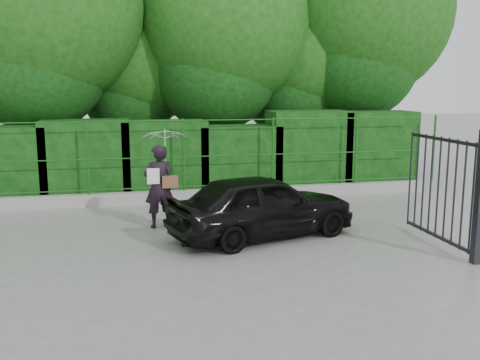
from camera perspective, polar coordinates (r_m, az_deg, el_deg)
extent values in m
plane|color=gray|center=(9.21, -5.29, -8.44)|extent=(80.00, 80.00, 0.00)
cube|color=#9E9E99|center=(13.50, -7.64, -1.80)|extent=(14.00, 0.25, 0.30)
cylinder|color=#165415|center=(13.31, -15.93, 2.32)|extent=(0.06, 0.06, 1.80)
cylinder|color=#165415|center=(13.36, -6.03, 2.68)|extent=(0.06, 0.06, 1.80)
cylinder|color=#165415|center=(13.79, 3.52, 2.96)|extent=(0.06, 0.06, 1.80)
cylinder|color=#165415|center=(14.58, 12.27, 3.14)|extent=(0.06, 0.06, 1.80)
cylinder|color=#165415|center=(15.67, 19.96, 3.24)|extent=(0.06, 0.06, 1.80)
cylinder|color=#165415|center=(13.45, -7.66, -0.75)|extent=(13.60, 0.03, 0.03)
cylinder|color=#165415|center=(13.33, -7.74, 2.41)|extent=(13.60, 0.03, 0.03)
cylinder|color=#165415|center=(13.23, -7.83, 6.28)|extent=(13.60, 0.03, 0.03)
cube|color=black|center=(14.61, -23.88, 1.52)|extent=(2.20, 1.20, 1.90)
cube|color=black|center=(14.33, -16.05, 2.11)|extent=(2.20, 1.20, 2.03)
cube|color=black|center=(14.33, -8.05, 2.32)|extent=(2.20, 1.20, 1.99)
cube|color=black|center=(14.62, -0.20, 2.26)|extent=(2.20, 1.20, 1.83)
cube|color=black|center=(15.14, 7.24, 3.17)|extent=(2.20, 1.20, 2.20)
cube|color=black|center=(15.92, 14.05, 3.22)|extent=(2.20, 1.20, 2.17)
cylinder|color=black|center=(16.00, -19.49, 7.18)|extent=(0.36, 0.36, 4.50)
sphere|color=#14470F|center=(16.11, -20.08, 16.80)|extent=(5.40, 5.40, 5.40)
cylinder|color=black|center=(17.22, -10.52, 5.68)|extent=(0.36, 0.36, 3.25)
sphere|color=#14470F|center=(17.19, -10.73, 12.17)|extent=(3.90, 3.90, 3.90)
cylinder|color=black|center=(16.47, -1.66, 7.38)|extent=(0.36, 0.36, 4.25)
sphere|color=#14470F|center=(16.54, -1.71, 16.24)|extent=(5.10, 5.10, 5.10)
cylinder|color=black|center=(17.79, 5.91, 6.33)|extent=(0.36, 0.36, 3.50)
sphere|color=#14470F|center=(17.77, 6.04, 13.11)|extent=(4.20, 4.20, 4.20)
cylinder|color=black|center=(18.11, 12.44, 8.20)|extent=(0.36, 0.36, 4.75)
sphere|color=#14470F|center=(18.24, 12.80, 17.18)|extent=(5.70, 5.70, 5.70)
cube|color=black|center=(9.52, 24.26, -1.83)|extent=(0.14, 0.14, 2.20)
cube|color=black|center=(10.66, 20.22, -5.59)|extent=(0.05, 2.00, 0.06)
cube|color=black|center=(10.33, 20.84, 4.06)|extent=(0.05, 2.00, 0.06)
cylinder|color=black|center=(9.69, 23.54, -1.88)|extent=(0.04, 0.04, 1.90)
cylinder|color=black|center=(9.89, 22.70, -1.59)|extent=(0.04, 0.04, 1.90)
cylinder|color=black|center=(10.09, 21.90, -1.31)|extent=(0.04, 0.04, 1.90)
cylinder|color=black|center=(10.29, 21.12, -1.05)|extent=(0.04, 0.04, 1.90)
cylinder|color=black|center=(10.50, 20.38, -0.79)|extent=(0.04, 0.04, 1.90)
cylinder|color=black|center=(10.71, 19.67, -0.54)|extent=(0.04, 0.04, 1.90)
cylinder|color=black|center=(10.92, 18.98, -0.30)|extent=(0.04, 0.04, 1.90)
cylinder|color=black|center=(11.13, 18.32, -0.08)|extent=(0.04, 0.04, 1.90)
cylinder|color=black|center=(11.34, 17.68, 0.15)|extent=(0.04, 0.04, 1.90)
imported|color=black|center=(11.11, -8.62, -0.66)|extent=(0.70, 0.53, 1.73)
imported|color=white|center=(11.06, -7.97, 3.24)|extent=(0.93, 0.95, 0.85)
cube|color=brown|center=(11.03, -7.47, -0.19)|extent=(0.32, 0.15, 0.24)
cube|color=white|center=(10.94, -9.24, 0.41)|extent=(0.25, 0.02, 0.32)
imported|color=black|center=(10.33, 2.40, -2.71)|extent=(3.95, 2.47, 1.25)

